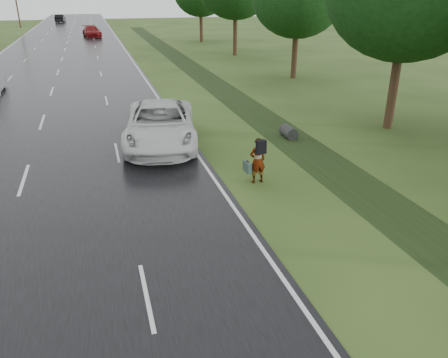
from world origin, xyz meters
TOP-DOWN VIEW (x-y plane):
  - road at (0.00, 45.00)m, footprint 14.00×180.00m
  - edge_stripe_east at (6.75, 45.00)m, footprint 0.12×180.00m
  - center_line at (0.00, 45.00)m, footprint 0.12×180.00m
  - drainage_ditch at (11.50, 18.71)m, footprint 2.20×120.00m
  - pedestrian at (8.18, 5.40)m, footprint 0.79×0.67m
  - white_pickup at (5.50, 10.55)m, footprint 4.12×7.04m
  - far_car_red at (3.34, 62.79)m, footprint 2.95×5.73m
  - far_car_dark at (-2.69, 98.12)m, footprint 2.09×5.13m

SIDE VIEW (x-z plane):
  - road at x=0.00m, z-range 0.00..0.04m
  - drainage_ditch at x=11.50m, z-range -0.24..0.32m
  - edge_stripe_east at x=6.75m, z-range 0.04..0.05m
  - center_line at x=0.00m, z-range 0.04..0.05m
  - far_car_red at x=3.34m, z-range 0.04..1.63m
  - far_car_dark at x=-2.69m, z-range 0.04..1.70m
  - pedestrian at x=8.18m, z-range 0.03..1.72m
  - white_pickup at x=5.50m, z-range 0.04..1.88m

